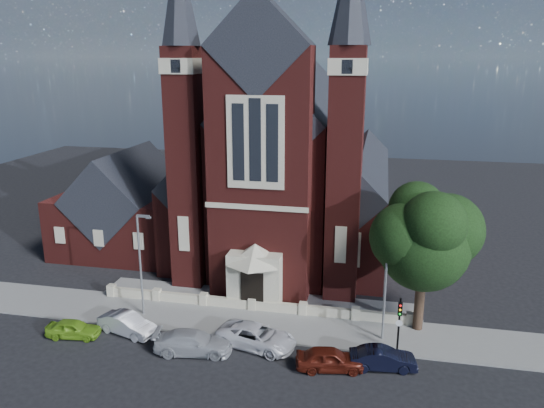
{
  "coord_description": "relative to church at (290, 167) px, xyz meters",
  "views": [
    {
      "loc": [
        9.27,
        -30.18,
        19.2
      ],
      "look_at": [
        0.41,
        12.0,
        7.19
      ],
      "focal_mm": 35.0,
      "sensor_mm": 36.0,
      "label": 1
    }
  ],
  "objects": [
    {
      "name": "car_dark_red",
      "position": [
        6.76,
        -23.33,
        -7.45
      ],
      "size": [
        4.57,
        2.49,
        1.48
      ],
      "primitive_type": "imported",
      "rotation": [
        0.0,
        0.0,
        1.75
      ],
      "color": "#4D160D",
      "rests_on": "ground"
    },
    {
      "name": "car_silver_a",
      "position": [
        -7.91,
        -21.78,
        -7.45
      ],
      "size": [
        4.73,
        2.75,
        1.47
      ],
      "primitive_type": "imported",
      "rotation": [
        0.0,
        0.0,
        1.29
      ],
      "color": "#B1B2B9",
      "rests_on": "ground"
    },
    {
      "name": "forecourt_paving",
      "position": [
        0.0,
        -14.44,
        -8.19
      ],
      "size": [
        26.0,
        3.0,
        0.14
      ],
      "primitive_type": "cube",
      "color": "slate",
      "rests_on": "ground"
    },
    {
      "name": "street_tree",
      "position": [
        12.6,
        -17.23,
        -1.23
      ],
      "size": [
        6.4,
        6.6,
        10.7
      ],
      "color": "black",
      "rests_on": "ground"
    },
    {
      "name": "street_lamp_right",
      "position": [
        10.09,
        -18.94,
        -3.59
      ],
      "size": [
        1.16,
        0.22,
        8.09
      ],
      "color": "gray",
      "rests_on": "ground"
    },
    {
      "name": "pavement_strip",
      "position": [
        0.0,
        -18.44,
        -8.19
      ],
      "size": [
        60.0,
        5.0,
        0.12
      ],
      "primitive_type": "cube",
      "color": "slate",
      "rests_on": "ground"
    },
    {
      "name": "street_lamp_left",
      "position": [
        -7.91,
        -18.94,
        -3.59
      ],
      "size": [
        1.16,
        0.22,
        8.09
      ],
      "color": "gray",
      "rests_on": "ground"
    },
    {
      "name": "car_silver_b",
      "position": [
        -2.41,
        -23.24,
        -7.43
      ],
      "size": [
        5.48,
        2.83,
        1.52
      ],
      "primitive_type": "imported",
      "rotation": [
        0.0,
        0.0,
        1.71
      ],
      "color": "#A1A3A8",
      "rests_on": "ground"
    },
    {
      "name": "car_navy",
      "position": [
        10.05,
        -22.54,
        -7.49
      ],
      "size": [
        4.4,
        2.05,
        1.4
      ],
      "primitive_type": "imported",
      "rotation": [
        0.0,
        0.0,
        1.71
      ],
      "color": "black",
      "rests_on": "ground"
    },
    {
      "name": "ground",
      "position": [
        0.0,
        -7.94,
        -8.19
      ],
      "size": [
        120.0,
        120.0,
        0.0
      ],
      "primitive_type": "plane",
      "color": "black",
      "rests_on": "ground"
    },
    {
      "name": "car_lime_van",
      "position": [
        -11.42,
        -23.02,
        -7.54
      ],
      "size": [
        3.94,
        1.96,
        1.29
      ],
      "primitive_type": "imported",
      "rotation": [
        0.0,
        0.0,
        1.69
      ],
      "color": "#6FA821",
      "rests_on": "ground"
    },
    {
      "name": "forecourt_wall",
      "position": [
        0.0,
        -16.44,
        -8.19
      ],
      "size": [
        24.0,
        0.4,
        0.9
      ],
      "primitive_type": "cube",
      "color": "#B1A78D",
      "rests_on": "ground"
    },
    {
      "name": "car_white_suv",
      "position": [
        1.59,
        -21.62,
        -7.42
      ],
      "size": [
        5.98,
        3.82,
        1.54
      ],
      "primitive_type": "imported",
      "rotation": [
        0.0,
        0.0,
        1.33
      ],
      "color": "white",
      "rests_on": "ground"
    },
    {
      "name": "church",
      "position": [
        0.0,
        0.0,
        0.0
      ],
      "size": [
        20.01,
        34.9,
        29.2
      ],
      "color": "#511915",
      "rests_on": "ground"
    },
    {
      "name": "traffic_signal",
      "position": [
        11.0,
        -20.52,
        -5.6
      ],
      "size": [
        0.28,
        0.42,
        4.0
      ],
      "color": "black",
      "rests_on": "ground"
    },
    {
      "name": "parish_hall",
      "position": [
        -16.0,
        -4.94,
        -4.17
      ],
      "size": [
        12.0,
        12.2,
        10.24
      ],
      "color": "#511915",
      "rests_on": "ground"
    }
  ]
}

